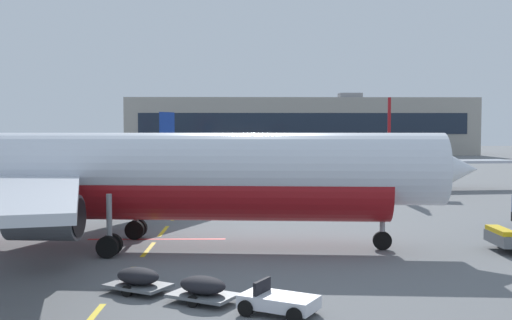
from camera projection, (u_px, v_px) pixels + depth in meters
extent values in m
plane|color=slate|center=(437.00, 202.00, 53.90)|extent=(400.00, 400.00, 0.00)
cube|color=yellow|center=(125.00, 277.00, 26.36)|extent=(0.24, 4.00, 0.01)
cube|color=yellow|center=(148.00, 249.00, 32.56)|extent=(0.24, 4.00, 0.01)
cube|color=yellow|center=(163.00, 231.00, 38.46)|extent=(0.24, 4.00, 0.01)
cube|color=yellow|center=(175.00, 217.00, 44.91)|extent=(0.24, 4.00, 0.01)
cube|color=yellow|center=(184.00, 206.00, 51.33)|extent=(0.24, 4.00, 0.01)
cube|color=yellow|center=(190.00, 198.00, 56.93)|extent=(0.24, 4.00, 0.01)
cube|color=yellow|center=(196.00, 192.00, 63.37)|extent=(0.24, 4.00, 0.01)
cube|color=yellow|center=(201.00, 186.00, 69.58)|extent=(0.24, 4.00, 0.01)
cube|color=yellow|center=(205.00, 181.00, 76.81)|extent=(0.24, 4.00, 0.01)
cube|color=yellow|center=(208.00, 177.00, 83.19)|extent=(0.24, 4.00, 0.01)
cube|color=yellow|center=(211.00, 173.00, 90.26)|extent=(0.24, 4.00, 0.01)
cube|color=yellow|center=(213.00, 171.00, 96.27)|extent=(0.24, 4.00, 0.01)
cube|color=yellow|center=(216.00, 168.00, 102.84)|extent=(0.24, 4.00, 0.01)
cube|color=#B21414|center=(157.00, 239.00, 35.58)|extent=(8.00, 0.40, 0.01)
cylinder|color=silver|center=(160.00, 168.00, 32.91)|extent=(30.30, 6.07, 3.80)
cylinder|color=maroon|center=(160.00, 187.00, 32.96)|extent=(24.69, 5.35, 3.50)
cone|color=silver|center=(444.00, 169.00, 32.00)|extent=(3.77, 3.98, 3.72)
cube|color=#192333|center=(424.00, 156.00, 32.03)|extent=(1.81, 2.96, 0.60)
cube|color=#B7BCC6|center=(129.00, 167.00, 41.65)|extent=(11.22, 17.50, 0.36)
cube|color=#B7BCC6|center=(17.00, 192.00, 24.70)|extent=(9.02, 17.66, 0.36)
cylinder|color=#4C4F54|center=(115.00, 193.00, 38.74)|extent=(3.35, 2.34, 2.10)
cylinder|color=black|center=(139.00, 193.00, 38.64)|extent=(0.26, 1.79, 1.79)
cylinder|color=#4C4F54|center=(44.00, 217.00, 27.77)|extent=(3.35, 2.34, 2.10)
cylinder|color=black|center=(78.00, 218.00, 27.67)|extent=(0.26, 1.79, 1.79)
cylinder|color=gray|center=(382.00, 216.00, 32.31)|extent=(0.28, 0.28, 2.67)
cylinder|color=black|center=(382.00, 241.00, 32.37)|extent=(1.01, 0.35, 0.99)
cylinder|color=gray|center=(136.00, 207.00, 35.74)|extent=(0.28, 0.28, 2.61)
cylinder|color=black|center=(138.00, 228.00, 36.15)|extent=(1.12, 0.43, 1.10)
cylinder|color=black|center=(135.00, 230.00, 35.45)|extent=(1.12, 0.43, 1.10)
cylinder|color=gray|center=(109.00, 220.00, 30.56)|extent=(0.28, 0.28, 2.61)
cylinder|color=black|center=(112.00, 245.00, 30.97)|extent=(1.12, 0.43, 1.10)
cylinder|color=black|center=(107.00, 247.00, 30.27)|extent=(1.12, 0.43, 1.10)
cube|color=yellow|center=(500.00, 230.00, 31.84)|extent=(0.76, 2.54, 0.24)
cylinder|color=black|center=(503.00, 238.00, 33.26)|extent=(0.91, 0.42, 0.90)
cylinder|color=silver|center=(388.00, 156.00, 70.60)|extent=(7.98, 23.47, 2.95)
cylinder|color=maroon|center=(388.00, 163.00, 70.63)|extent=(6.80, 19.17, 2.72)
cone|color=silver|center=(387.00, 153.00, 82.03)|extent=(3.42, 3.28, 2.89)
cone|color=silver|center=(389.00, 158.00, 58.61)|extent=(3.16, 3.73, 2.51)
cube|color=#192333|center=(387.00, 149.00, 81.21)|extent=(2.43, 1.70, 0.47)
cube|color=maroon|center=(389.00, 122.00, 59.77)|extent=(1.02, 3.40, 4.66)
cube|color=silver|center=(363.00, 155.00, 59.90)|extent=(5.39, 3.51, 0.19)
cube|color=silver|center=(415.00, 155.00, 58.89)|extent=(5.39, 3.51, 0.19)
cube|color=#B7BCC6|center=(328.00, 160.00, 68.93)|extent=(13.18, 10.14, 0.28)
cube|color=#B7BCC6|center=(450.00, 161.00, 66.25)|extent=(13.55, 5.25, 0.28)
cylinder|color=#4C4F54|center=(349.00, 171.00, 68.40)|extent=(2.13, 2.78, 1.63)
cylinder|color=black|center=(349.00, 170.00, 69.61)|extent=(1.37, 0.39, 1.39)
cylinder|color=#4C4F54|center=(428.00, 172.00, 66.67)|extent=(2.13, 2.78, 1.63)
cylinder|color=black|center=(427.00, 171.00, 67.88)|extent=(1.37, 0.39, 1.39)
cylinder|color=gray|center=(387.00, 168.00, 79.73)|extent=(0.22, 0.22, 2.07)
cylinder|color=black|center=(387.00, 176.00, 79.78)|extent=(0.38, 0.80, 0.77)
cylinder|color=gray|center=(370.00, 173.00, 69.58)|extent=(0.22, 0.22, 2.03)
cylinder|color=black|center=(367.00, 182.00, 69.68)|extent=(0.45, 0.89, 0.85)
cylinder|color=black|center=(372.00, 182.00, 69.57)|extent=(0.45, 0.89, 0.85)
cylinder|color=gray|center=(406.00, 174.00, 68.76)|extent=(0.22, 0.22, 2.03)
cylinder|color=black|center=(404.00, 183.00, 68.86)|extent=(0.45, 0.89, 0.85)
cylinder|color=black|center=(408.00, 183.00, 68.75)|extent=(0.45, 0.89, 0.85)
cylinder|color=white|center=(208.00, 147.00, 111.02)|extent=(16.05, 20.45, 2.93)
cylinder|color=navy|center=(208.00, 152.00, 111.06)|extent=(13.31, 16.83, 2.69)
cone|color=white|center=(246.00, 146.00, 120.47)|extent=(3.91, 3.87, 2.87)
cone|color=white|center=(161.00, 147.00, 101.11)|extent=(3.92, 4.08, 2.49)
cube|color=#192333|center=(244.00, 143.00, 119.79)|extent=(2.50, 2.29, 0.46)
cube|color=navy|center=(167.00, 126.00, 102.04)|extent=(2.22, 2.90, 4.62)
cube|color=white|center=(154.00, 145.00, 103.18)|extent=(5.44, 4.90, 0.18)
cube|color=white|center=(176.00, 145.00, 100.33)|extent=(5.44, 4.90, 0.18)
cube|color=#B7BCC6|center=(170.00, 149.00, 112.32)|extent=(10.47, 12.88, 0.28)
cube|color=#B7BCC6|center=(226.00, 150.00, 104.76)|extent=(13.61, 7.34, 0.28)
cylinder|color=#4C4F54|center=(179.00, 155.00, 110.94)|extent=(2.76, 2.94, 1.62)
cylinder|color=black|center=(184.00, 155.00, 111.95)|extent=(1.16, 0.89, 1.38)
cylinder|color=#4C4F54|center=(216.00, 156.00, 106.05)|extent=(2.76, 2.94, 1.62)
cylinder|color=black|center=(220.00, 156.00, 107.06)|extent=(1.16, 0.89, 1.38)
cylinder|color=gray|center=(239.00, 156.00, 118.58)|extent=(0.22, 0.22, 2.05)
cylinder|color=black|center=(239.00, 161.00, 118.63)|extent=(0.62, 0.74, 0.76)
cylinder|color=gray|center=(195.00, 158.00, 111.01)|extent=(0.22, 0.22, 2.01)
cylinder|color=black|center=(193.00, 163.00, 111.21)|extent=(0.72, 0.84, 0.85)
cylinder|color=black|center=(196.00, 163.00, 110.90)|extent=(0.72, 0.84, 0.85)
cylinder|color=gray|center=(212.00, 158.00, 108.70)|extent=(0.22, 0.22, 2.01)
cylinder|color=black|center=(210.00, 164.00, 108.90)|extent=(0.72, 0.84, 0.85)
cylinder|color=black|center=(213.00, 164.00, 108.59)|extent=(0.72, 0.84, 0.85)
cube|color=silver|center=(279.00, 302.00, 20.96)|extent=(2.95, 2.48, 0.44)
cube|color=black|center=(262.00, 288.00, 21.25)|extent=(0.65, 1.04, 0.56)
cylinder|color=black|center=(311.00, 305.00, 21.16)|extent=(0.58, 0.43, 0.56)
cylinder|color=black|center=(295.00, 316.00, 19.93)|extent=(0.58, 0.43, 0.56)
cylinder|color=black|center=(265.00, 298.00, 22.02)|extent=(0.58, 0.43, 0.56)
cylinder|color=black|center=(246.00, 308.00, 20.78)|extent=(0.58, 0.43, 0.56)
cube|color=slate|center=(203.00, 295.00, 22.43)|extent=(2.83, 2.47, 0.12)
ellipsoid|color=black|center=(203.00, 285.00, 22.41)|extent=(2.18, 1.93, 0.64)
cylinder|color=black|center=(213.00, 293.00, 23.02)|extent=(0.45, 0.34, 0.44)
cylinder|color=black|center=(193.00, 301.00, 21.83)|extent=(0.45, 0.34, 0.44)
cube|color=slate|center=(138.00, 286.00, 23.84)|extent=(2.83, 2.47, 0.12)
ellipsoid|color=black|center=(138.00, 276.00, 23.82)|extent=(2.18, 1.93, 0.64)
cylinder|color=black|center=(149.00, 283.00, 24.43)|extent=(0.45, 0.34, 0.44)
cylinder|color=black|center=(127.00, 291.00, 23.24)|extent=(0.45, 0.34, 0.44)
cube|color=#9E998E|center=(300.00, 127.00, 164.31)|extent=(90.21, 20.90, 14.73)
cube|color=#192333|center=(303.00, 124.00, 153.77)|extent=(82.99, 0.12, 5.30)
cube|color=gray|center=(350.00, 96.00, 164.12)|extent=(6.00, 5.00, 1.60)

